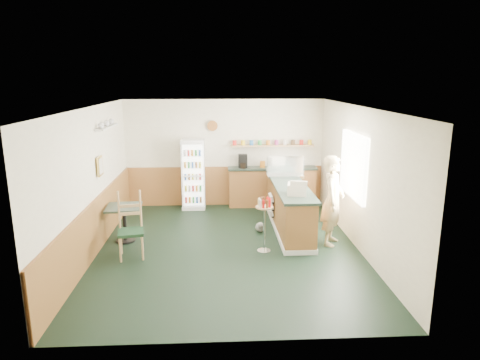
{
  "coord_description": "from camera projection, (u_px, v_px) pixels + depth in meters",
  "views": [
    {
      "loc": [
        -0.17,
        -7.72,
        3.21
      ],
      "look_at": [
        0.27,
        0.6,
        1.22
      ],
      "focal_mm": 32.0,
      "sensor_mm": 36.0,
      "label": 1
    }
  ],
  "objects": [
    {
      "name": "back_counter",
      "position": [
        272.0,
        185.0,
        10.91
      ],
      "size": [
        2.24,
        0.42,
        1.69
      ],
      "color": "#9E5D33",
      "rests_on": "ground"
    },
    {
      "name": "drinks_fridge",
      "position": [
        193.0,
        174.0,
        10.67
      ],
      "size": [
        0.57,
        0.51,
        1.73
      ],
      "color": "white",
      "rests_on": "ground"
    },
    {
      "name": "ground",
      "position": [
        228.0,
        248.0,
        8.26
      ],
      "size": [
        6.0,
        6.0,
        0.0
      ],
      "primitive_type": "plane",
      "color": "black",
      "rests_on": "ground"
    },
    {
      "name": "display_case",
      "position": [
        285.0,
        167.0,
        9.71
      ],
      "size": [
        0.82,
        0.43,
        0.47
      ],
      "color": "silver",
      "rests_on": "service_counter"
    },
    {
      "name": "condiment_stand",
      "position": [
        264.0,
        216.0,
        7.97
      ],
      "size": [
        0.33,
        0.33,
        1.03
      ],
      "rotation": [
        0.0,
        0.0,
        0.2
      ],
      "color": "silver",
      "rests_on": "ground"
    },
    {
      "name": "dog_doorstop",
      "position": [
        260.0,
        227.0,
        9.11
      ],
      "size": [
        0.2,
        0.26,
        0.24
      ],
      "rotation": [
        0.0,
        0.0,
        -0.04
      ],
      "color": "gray",
      "rests_on": "ground"
    },
    {
      "name": "newspaper_rack",
      "position": [
        271.0,
        205.0,
        9.46
      ],
      "size": [
        0.09,
        0.4,
        0.48
      ],
      "color": "black",
      "rests_on": "ground"
    },
    {
      "name": "cafe_chair",
      "position": [
        131.0,
        223.0,
        7.82
      ],
      "size": [
        0.52,
        0.52,
        1.21
      ],
      "rotation": [
        0.0,
        0.0,
        0.18
      ],
      "color": "black",
      "rests_on": "ground"
    },
    {
      "name": "shopkeeper",
      "position": [
        333.0,
        201.0,
        8.31
      ],
      "size": [
        0.63,
        0.71,
        1.77
      ],
      "primitive_type": "imported",
      "rotation": [
        0.0,
        0.0,
        1.14
      ],
      "color": "tan",
      "rests_on": "ground"
    },
    {
      "name": "cash_register",
      "position": [
        297.0,
        189.0,
        8.27
      ],
      "size": [
        0.43,
        0.44,
        0.21
      ],
      "primitive_type": "cube",
      "rotation": [
        0.0,
        0.0,
        -0.19
      ],
      "color": "beige",
      "rests_on": "service_counter"
    },
    {
      "name": "cafe_table",
      "position": [
        124.0,
        217.0,
        8.51
      ],
      "size": [
        0.72,
        0.72,
        0.73
      ],
      "rotation": [
        0.0,
        0.0,
        0.07
      ],
      "color": "black",
      "rests_on": "ground"
    },
    {
      "name": "service_counter",
      "position": [
        289.0,
        208.0,
        9.26
      ],
      "size": [
        0.68,
        3.01,
        1.01
      ],
      "color": "#9E5D33",
      "rests_on": "ground"
    },
    {
      "name": "room_envelope",
      "position": [
        215.0,
        164.0,
        8.6
      ],
      "size": [
        5.04,
        6.02,
        2.72
      ],
      "color": "white",
      "rests_on": "ground"
    }
  ]
}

